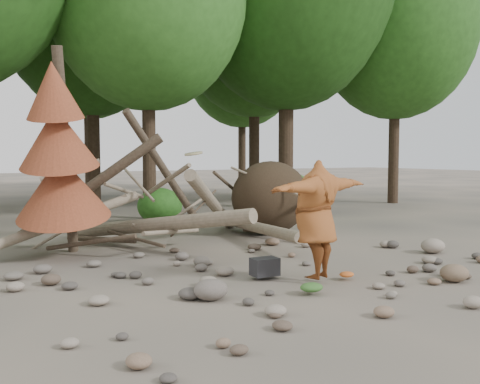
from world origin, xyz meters
TOP-DOWN VIEW (x-y plane):
  - ground at (0.00, 0.00)m, footprint 120.00×120.00m
  - deadfall_pile at (2.02, 4.24)m, footprint 8.55×5.24m
  - dead_conifer at (-3.12, 3.37)m, footprint 2.06×2.16m
  - bush_mid at (0.80, 7.80)m, footprint 1.40×1.40m
  - bush_right at (5.00, 7.00)m, footprint 2.00×2.00m
  - frisbee_thrower at (0.17, -0.74)m, footprint 3.64×1.28m
  - backpack at (-0.44, -0.09)m, footprint 0.48×0.33m
  - cloth_green at (-0.40, -1.35)m, footprint 0.37×0.31m
  - cloth_orange at (0.73, -0.88)m, footprint 0.27×0.22m
  - boulder_front_left at (-1.86, -0.82)m, footprint 0.52×0.47m
  - boulder_front_right at (2.22, -1.89)m, footprint 0.50×0.45m
  - boulder_mid_right at (4.06, 0.09)m, footprint 0.54×0.48m

SIDE VIEW (x-z plane):
  - ground at x=0.00m, z-range 0.00..0.00m
  - cloth_orange at x=0.73m, z-range 0.00..0.10m
  - cloth_green at x=-0.40m, z-range 0.00..0.14m
  - boulder_front_right at x=2.22m, z-range 0.00..0.30m
  - backpack at x=-0.44m, z-range 0.00..0.31m
  - boulder_front_left at x=-1.86m, z-range 0.00..0.31m
  - boulder_mid_right at x=4.06m, z-range 0.00..0.32m
  - bush_mid at x=0.80m, z-range 0.00..1.12m
  - bush_right at x=5.00m, z-range 0.00..1.60m
  - deadfall_pile at x=2.02m, z-range -0.70..2.60m
  - frisbee_thrower at x=0.17m, z-range 0.01..2.14m
  - dead_conifer at x=-3.12m, z-range -0.06..4.29m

